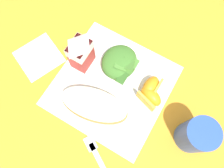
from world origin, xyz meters
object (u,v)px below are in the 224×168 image
object	(u,v)px
orange_wedge_front	(150,97)
cheesy_pizza_bread	(94,105)
green_salad_pile	(120,62)
orange_wedge_middle	(151,87)
paper_napkin	(39,57)
white_plate	(112,86)
metal_fork	(102,166)
milk_carton	(80,52)
drinking_blue_cup	(196,135)

from	to	relation	value
orange_wedge_front	cheesy_pizza_bread	bearing A→B (deg)	128.84
green_salad_pile	orange_wedge_front	world-z (taller)	green_salad_pile
orange_wedge_middle	paper_napkin	distance (m)	0.32
orange_wedge_middle	green_salad_pile	bearing A→B (deg)	79.28
white_plate	green_salad_pile	size ratio (longest dim) A/B	2.71
white_plate	cheesy_pizza_bread	world-z (taller)	cheesy_pizza_bread
orange_wedge_front	orange_wedge_middle	world-z (taller)	same
orange_wedge_front	metal_fork	world-z (taller)	orange_wedge_front
green_salad_pile	orange_wedge_front	distance (m)	0.12
cheesy_pizza_bread	green_salad_pile	world-z (taller)	green_salad_pile
white_plate	paper_napkin	bearing A→B (deg)	96.87
orange_wedge_front	milk_carton	bearing A→B (deg)	89.30
white_plate	orange_wedge_front	bearing A→B (deg)	-80.92
white_plate	green_salad_pile	distance (m)	0.07
metal_fork	paper_napkin	bearing A→B (deg)	62.63
orange_wedge_front	paper_napkin	xyz separation A→B (m)	(-0.04, 0.32, -0.03)
orange_wedge_front	orange_wedge_middle	distance (m)	0.03
metal_fork	drinking_blue_cup	bearing A→B (deg)	-42.29
orange_wedge_middle	metal_fork	distance (m)	0.22
cheesy_pizza_bread	orange_wedge_middle	world-z (taller)	orange_wedge_middle
milk_carton	orange_wedge_middle	world-z (taller)	milk_carton
green_salad_pile	orange_wedge_front	bearing A→B (deg)	-110.98
cheesy_pizza_bread	green_salad_pile	xyz separation A→B (m)	(0.13, 0.00, 0.00)
orange_wedge_front	drinking_blue_cup	bearing A→B (deg)	-104.12
green_salad_pile	paper_napkin	size ratio (longest dim) A/B	0.94
metal_fork	drinking_blue_cup	world-z (taller)	drinking_blue_cup
cheesy_pizza_bread	paper_napkin	bearing A→B (deg)	78.14
drinking_blue_cup	white_plate	bearing A→B (deg)	85.79
white_plate	orange_wedge_front	distance (m)	0.10
orange_wedge_front	drinking_blue_cup	world-z (taller)	drinking_blue_cup
orange_wedge_front	orange_wedge_middle	bearing A→B (deg)	22.01
orange_wedge_front	paper_napkin	world-z (taller)	orange_wedge_front
cheesy_pizza_bread	metal_fork	distance (m)	0.15
green_salad_pile	milk_carton	size ratio (longest dim) A/B	0.94
milk_carton	drinking_blue_cup	bearing A→B (deg)	-96.10
orange_wedge_middle	paper_napkin	xyz separation A→B (m)	(-0.07, 0.31, -0.03)
green_salad_pile	white_plate	bearing A→B (deg)	-168.75
cheesy_pizza_bread	milk_carton	bearing A→B (deg)	45.58
milk_carton	orange_wedge_middle	bearing A→B (deg)	-83.72
white_plate	metal_fork	world-z (taller)	white_plate
green_salad_pile	orange_wedge_middle	xyz separation A→B (m)	(-0.02, -0.10, -0.00)
cheesy_pizza_bread	metal_fork	world-z (taller)	cheesy_pizza_bread
white_plate	green_salad_pile	world-z (taller)	green_salad_pile
cheesy_pizza_bread	drinking_blue_cup	xyz separation A→B (m)	(0.05, -0.24, 0.02)
green_salad_pile	milk_carton	xyz separation A→B (m)	(-0.04, 0.09, 0.04)
cheesy_pizza_bread	orange_wedge_middle	bearing A→B (deg)	-41.78
milk_carton	cheesy_pizza_bread	bearing A→B (deg)	-134.42
cheesy_pizza_bread	orange_wedge_middle	xyz separation A→B (m)	(0.11, -0.10, 0.00)
orange_wedge_front	green_salad_pile	bearing A→B (deg)	69.02
cheesy_pizza_bread	paper_napkin	distance (m)	0.22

